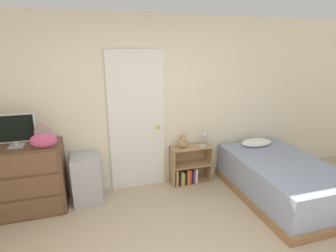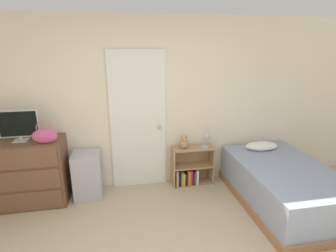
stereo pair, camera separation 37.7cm
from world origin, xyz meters
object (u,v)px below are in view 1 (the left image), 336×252
Objects in this scene: bed at (281,179)px; desk_lamp at (205,136)px; tv at (14,130)px; handbag at (43,140)px; bookshelf at (188,169)px; storage_bin at (87,179)px; dresser at (26,179)px; teddy_bear at (183,142)px.

desk_lamp is at bearing 140.63° from bed.
tv is at bearing -178.17° from desk_lamp.
bed is at bearing -9.08° from handbag.
tv reaches higher than bed.
tv reaches higher than handbag.
bookshelf is at bearing 7.77° from handbag.
storage_bin is at bearing 24.28° from handbag.
storage_bin is (0.75, 0.05, -0.13)m from dresser.
teddy_bear is (-0.10, -0.00, 0.47)m from bookshelf.
teddy_bear reaches higher than storage_bin.
handbag reaches higher than desk_lamp.
dresser is 1.42× the size of storage_bin.
teddy_bear is (1.45, 0.07, 0.37)m from storage_bin.
teddy_bear is 0.85× the size of desk_lamp.
tv reaches higher than bookshelf.
handbag is 0.48× the size of bookshelf.
desk_lamp is at bearing 1.83° from tv.
storage_bin is at bearing 3.97° from tv.
bed reaches higher than bookshelf.
storage_bin reaches higher than bookshelf.
storage_bin is 1.04× the size of bookshelf.
storage_bin is 1.50m from teddy_bear.
desk_lamp is 1.25m from bed.
handbag reaches higher than bookshelf.
bookshelf is at bearing 2.59° from storage_bin.
handbag is (0.30, -0.15, 0.57)m from dresser.
desk_lamp reaches higher than bed.
tv is 2.00× the size of desk_lamp.
bed is at bearing -39.37° from desk_lamp.
handbag is 0.85m from storage_bin.
desk_lamp is (2.24, 0.23, -0.25)m from handbag.
handbag is 1.46× the size of teddy_bear.
bookshelf is 0.48m from teddy_bear.
tv is (-0.04, -0.01, 0.68)m from dresser.
tv is at bearing -176.03° from storage_bin.
dresser is 2.21m from teddy_bear.
desk_lamp is at bearing 5.87° from handbag.
bookshelf is 0.60m from desk_lamp.
bookshelf is at bearing 2.93° from dresser.
storage_bin is 2.77m from bed.
tv is 1.61× the size of handbag.
desk_lamp reaches higher than storage_bin.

